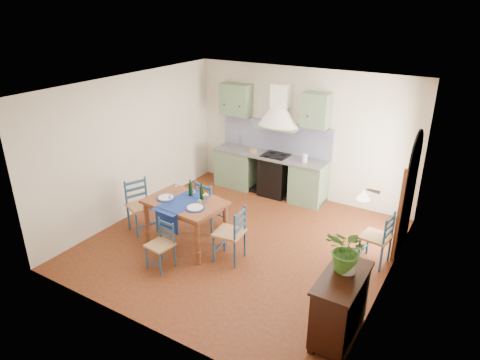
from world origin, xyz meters
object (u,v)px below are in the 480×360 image
object	(u,v)px
sideboard	(340,304)
dining_table	(185,206)
chair_near	(161,245)
potted_plant	(348,251)

from	to	relation	value
sideboard	dining_table	bearing A→B (deg)	165.62
sideboard	chair_near	bearing A→B (deg)	179.55
potted_plant	dining_table	bearing A→B (deg)	167.90
dining_table	sideboard	world-z (taller)	dining_table
dining_table	potted_plant	xyz separation A→B (m)	(3.07, -0.66, 0.47)
dining_table	chair_near	size ratio (longest dim) A/B	1.74
dining_table	chair_near	xyz separation A→B (m)	(0.10, -0.77, -0.34)
sideboard	potted_plant	world-z (taller)	potted_plant
chair_near	potted_plant	distance (m)	3.08
chair_near	potted_plant	world-z (taller)	potted_plant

